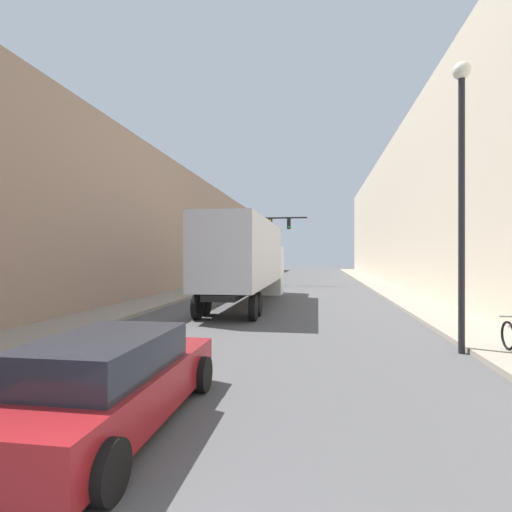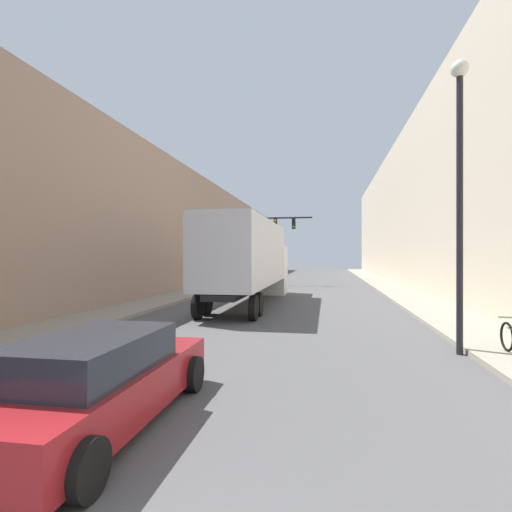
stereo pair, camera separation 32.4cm
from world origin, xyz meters
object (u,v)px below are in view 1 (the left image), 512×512
Objects in this scene: sedan_car at (111,382)px; street_lamp at (462,169)px; semi_truck at (249,258)px; traffic_signal_gantry at (255,234)px.

street_lamp is (6.59, 5.46, 4.06)m from sedan_car.
semi_truck is 13.91m from traffic_signal_gantry.
semi_truck is 15.09m from sedan_car.
street_lamp reaches higher than traffic_signal_gantry.
sedan_car is 0.72× the size of traffic_signal_gantry.
traffic_signal_gantry is at bearing 111.32° from street_lamp.
semi_truck is at bearing -82.19° from traffic_signal_gantry.
traffic_signal_gantry is at bearing 97.81° from semi_truck.
semi_truck is at bearing 126.98° from street_lamp.
sedan_car is 28.97m from traffic_signal_gantry.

